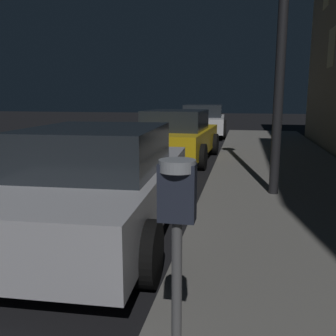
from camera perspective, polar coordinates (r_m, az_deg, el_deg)
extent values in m
cylinder|color=#59595B|center=(2.17, 1.33, -20.97)|extent=(0.06, 0.06, 1.03)
cube|color=#232838|center=(1.90, 1.41, -3.77)|extent=(0.19, 0.11, 0.30)
cylinder|color=#999EA5|center=(1.87, 1.43, 0.37)|extent=(0.19, 0.19, 0.06)
cube|color=black|center=(1.90, -0.24, -2.53)|extent=(0.01, 0.08, 0.11)
cube|color=#B7B7BF|center=(5.03, -10.16, -3.50)|extent=(1.98, 4.38, 0.64)
cube|color=#1E2328|center=(4.79, -10.93, 2.83)|extent=(1.65, 2.03, 0.56)
cylinder|color=black|center=(6.61, -13.78, -2.31)|extent=(0.25, 0.67, 0.66)
cylinder|color=black|center=(6.16, 1.88, -2.96)|extent=(0.25, 0.67, 0.66)
cylinder|color=black|center=(3.66, -3.20, -12.92)|extent=(0.25, 0.67, 0.66)
cube|color=gold|center=(10.63, 1.48, 4.24)|extent=(1.95, 4.16, 0.64)
cube|color=#1E2328|center=(10.35, 1.21, 7.28)|extent=(1.63, 1.94, 0.56)
cylinder|color=black|center=(12.09, -1.34, 3.91)|extent=(0.25, 0.67, 0.66)
cylinder|color=black|center=(11.75, 7.08, 3.62)|extent=(0.25, 0.67, 0.66)
cylinder|color=black|center=(9.70, -5.32, 2.11)|extent=(0.25, 0.67, 0.66)
cylinder|color=black|center=(9.26, 5.14, 1.70)|extent=(0.25, 0.67, 0.66)
cube|color=silver|center=(17.38, 5.40, 6.80)|extent=(2.09, 4.53, 0.64)
cube|color=#1E2328|center=(17.41, 5.45, 8.72)|extent=(1.77, 2.45, 0.56)
cylinder|color=black|center=(18.85, 2.73, 6.43)|extent=(0.25, 0.67, 0.66)
cylinder|color=black|center=(18.74, 8.57, 6.29)|extent=(0.25, 0.67, 0.66)
cylinder|color=black|center=(16.12, 1.69, 5.67)|extent=(0.25, 0.67, 0.66)
cylinder|color=black|center=(16.00, 8.51, 5.51)|extent=(0.25, 0.67, 0.66)
cylinder|color=black|center=(6.62, 17.06, 19.37)|extent=(0.16, 0.16, 5.37)
cube|color=#F2D17F|center=(13.36, 23.81, 16.50)|extent=(0.06, 0.90, 1.20)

